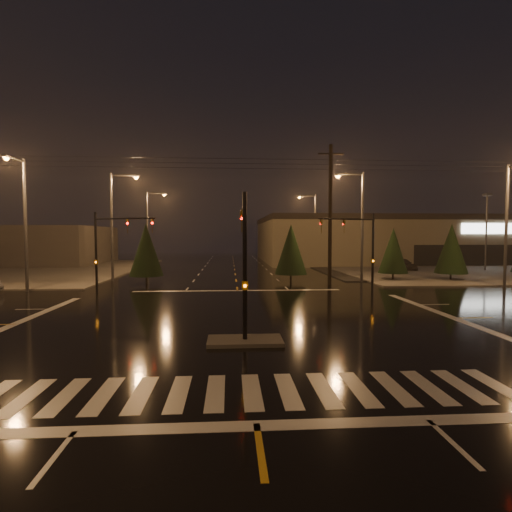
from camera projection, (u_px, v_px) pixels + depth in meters
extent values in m
plane|color=black|center=(242.00, 321.00, 19.95)|extent=(140.00, 140.00, 0.00)
cube|color=#47443F|center=(465.00, 268.00, 51.82)|extent=(36.00, 36.00, 0.12)
cube|color=#47443F|center=(245.00, 341.00, 15.96)|extent=(3.00, 1.60, 0.15)
cube|color=beige|center=(252.00, 391.00, 10.98)|extent=(15.00, 2.60, 0.01)
cube|color=beige|center=(257.00, 426.00, 8.99)|extent=(16.00, 0.50, 0.01)
cube|color=beige|center=(238.00, 291.00, 30.91)|extent=(16.00, 0.50, 0.01)
cube|color=#6B634C|center=(439.00, 240.00, 67.91)|extent=(60.00, 28.00, 7.00)
cube|color=black|center=(439.00, 220.00, 67.73)|extent=(60.20, 28.20, 0.80)
cube|color=white|center=(494.00, 228.00, 53.77)|extent=(9.00, 0.20, 1.40)
cube|color=black|center=(493.00, 255.00, 54.01)|extent=(22.00, 0.15, 2.80)
cylinder|color=black|center=(245.00, 268.00, 15.81)|extent=(0.18, 0.18, 6.00)
cylinder|color=black|center=(243.00, 208.00, 17.92)|extent=(0.12, 4.50, 0.12)
imported|color=#594707|center=(242.00, 212.00, 19.94)|extent=(0.16, 0.20, 1.00)
cube|color=#594707|center=(245.00, 286.00, 15.84)|extent=(0.25, 0.18, 0.35)
cylinder|color=black|center=(373.00, 252.00, 30.95)|extent=(0.18, 0.18, 6.00)
cylinder|color=black|center=(347.00, 219.00, 29.81)|extent=(4.74, 1.82, 0.12)
imported|color=#594707|center=(321.00, 219.00, 28.91)|extent=(0.24, 0.22, 1.00)
cube|color=#594707|center=(373.00, 261.00, 30.98)|extent=(0.25, 0.18, 0.35)
cylinder|color=black|center=(96.00, 253.00, 29.57)|extent=(0.18, 0.18, 6.00)
cylinder|color=black|center=(125.00, 219.00, 28.74)|extent=(4.74, 1.82, 0.12)
imported|color=#594707|center=(152.00, 219.00, 28.11)|extent=(0.24, 0.22, 1.00)
cube|color=#594707|center=(96.00, 262.00, 29.60)|extent=(0.25, 0.18, 0.35)
cylinder|color=#38383A|center=(112.00, 228.00, 36.87)|extent=(0.24, 0.24, 10.00)
cylinder|color=#38383A|center=(124.00, 175.00, 36.70)|extent=(2.40, 0.14, 0.14)
cube|color=#38383A|center=(136.00, 176.00, 36.77)|extent=(0.70, 0.30, 0.18)
sphere|color=orange|center=(136.00, 177.00, 36.78)|extent=(0.32, 0.32, 0.32)
cylinder|color=#38383A|center=(147.00, 230.00, 52.81)|extent=(0.24, 0.24, 10.00)
cylinder|color=#38383A|center=(156.00, 193.00, 52.64)|extent=(2.40, 0.14, 0.14)
cube|color=#38383A|center=(164.00, 194.00, 52.72)|extent=(0.70, 0.30, 0.18)
sphere|color=orange|center=(164.00, 195.00, 52.72)|extent=(0.32, 0.32, 0.32)
cylinder|color=#38383A|center=(362.00, 227.00, 36.39)|extent=(0.24, 0.24, 10.00)
cylinder|color=#38383A|center=(350.00, 174.00, 36.06)|extent=(2.40, 0.14, 0.14)
cube|color=#38383A|center=(338.00, 175.00, 35.99)|extent=(0.70, 0.30, 0.18)
sphere|color=orange|center=(338.00, 176.00, 36.00)|extent=(0.32, 0.32, 0.32)
cylinder|color=#38383A|center=(315.00, 230.00, 56.32)|extent=(0.24, 0.24, 10.00)
cylinder|color=#38383A|center=(307.00, 196.00, 55.99)|extent=(2.40, 0.14, 0.14)
cube|color=#38383A|center=(299.00, 196.00, 55.92)|extent=(0.70, 0.30, 0.18)
sphere|color=orange|center=(299.00, 197.00, 55.93)|extent=(0.32, 0.32, 0.32)
cylinder|color=#38383A|center=(25.00, 226.00, 30.10)|extent=(0.24, 0.24, 10.00)
cylinder|color=#38383A|center=(15.00, 159.00, 28.65)|extent=(0.14, 2.40, 0.14)
cube|color=#38383A|center=(6.00, 156.00, 27.56)|extent=(0.30, 0.70, 0.18)
sphere|color=orange|center=(6.00, 158.00, 27.56)|extent=(0.32, 0.32, 0.32)
cylinder|color=#38383A|center=(506.00, 227.00, 32.60)|extent=(0.24, 0.24, 10.00)
cylinder|color=black|center=(330.00, 215.00, 34.11)|extent=(0.32, 0.32, 12.00)
cube|color=black|center=(331.00, 154.00, 33.84)|extent=(2.20, 0.12, 0.12)
cylinder|color=black|center=(393.00, 277.00, 38.02)|extent=(0.18, 0.18, 0.70)
cone|color=black|center=(393.00, 251.00, 37.89)|extent=(2.74, 2.74, 4.28)
cylinder|color=black|center=(451.00, 277.00, 37.72)|extent=(0.18, 0.18, 0.70)
cone|color=black|center=(451.00, 249.00, 37.58)|extent=(3.00, 3.00, 4.68)
cylinder|color=black|center=(147.00, 280.00, 35.32)|extent=(0.18, 0.18, 0.70)
cone|color=black|center=(146.00, 250.00, 35.18)|extent=(2.97, 2.97, 4.64)
cylinder|color=black|center=(291.00, 278.00, 36.94)|extent=(0.18, 0.18, 0.70)
cone|color=black|center=(291.00, 249.00, 36.80)|extent=(2.97, 2.97, 4.64)
imported|color=black|center=(402.00, 264.00, 48.37)|extent=(2.40, 4.71, 1.54)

